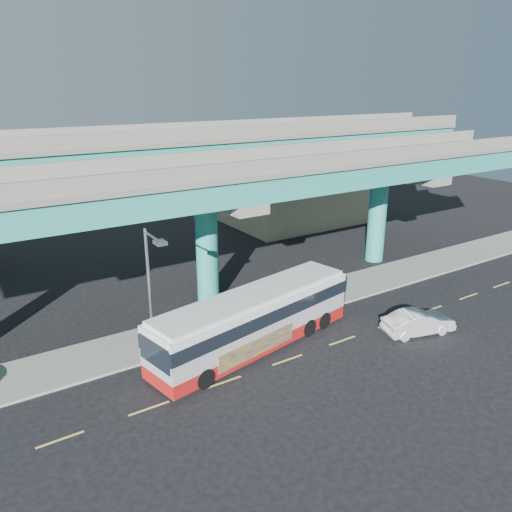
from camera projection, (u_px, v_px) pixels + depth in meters
ground at (284, 358)px, 27.62m from camera, size 120.00×120.00×0.00m
sidewalk at (234, 319)px, 31.96m from camera, size 70.00×4.00×0.15m
lane_markings at (288, 360)px, 27.38m from camera, size 58.00×0.12×0.01m
viaduct at (204, 170)px, 31.86m from camera, size 52.00×12.40×11.70m
building_beige at (295, 190)px, 53.94m from camera, size 14.00×10.23×7.00m
transit_bus at (254, 318)px, 28.12m from camera, size 13.45×5.28×3.38m
sedan at (418, 322)px, 30.09m from camera, size 3.74×5.19×1.46m
street_lamp at (152, 278)px, 25.68m from camera, size 0.50×2.39×7.27m
stop_sign at (307, 282)px, 32.74m from camera, size 0.58×0.57×2.62m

